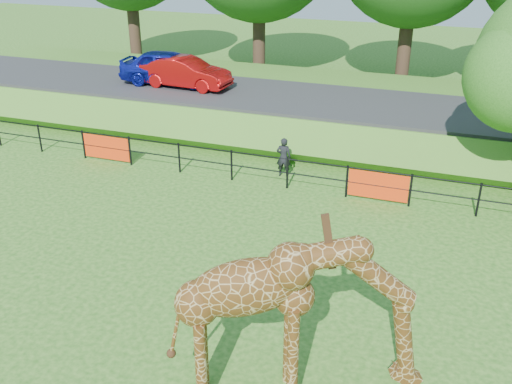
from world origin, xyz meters
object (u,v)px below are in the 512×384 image
at_px(giraffe, 300,320).
at_px(car_blue, 169,67).
at_px(car_red, 186,73).
at_px(visitor, 284,157).

relative_size(giraffe, car_blue, 1.05).
relative_size(car_red, visitor, 2.87).
distance_m(car_blue, car_red, 1.04).
bearing_deg(giraffe, car_blue, 102.29).
distance_m(giraffe, car_red, 17.36).
height_order(car_blue, visitor, car_blue).
bearing_deg(giraffe, car_red, 100.19).
relative_size(car_blue, car_red, 1.10).
xyz_separation_m(giraffe, car_blue, (-10.40, 14.88, 0.51)).
xyz_separation_m(car_red, visitor, (6.10, -4.90, -1.38)).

